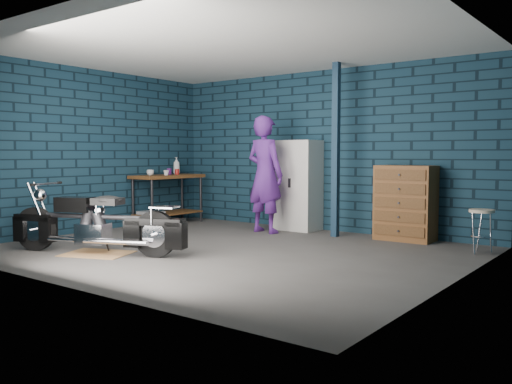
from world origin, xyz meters
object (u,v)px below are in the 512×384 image
at_px(person, 265,175).
at_px(tool_chest, 405,203).
at_px(storage_bin, 151,219).
at_px(motorcycle, 97,219).
at_px(locker, 298,185).
at_px(shop_stool, 481,232).
at_px(workbench, 168,199).

relative_size(person, tool_chest, 1.70).
height_order(person, storage_bin, person).
relative_size(motorcycle, storage_bin, 4.82).
bearing_deg(person, tool_chest, -159.09).
xyz_separation_m(person, tool_chest, (2.16, 0.58, -0.40)).
height_order(locker, shop_stool, locker).
relative_size(workbench, shop_stool, 2.43).
xyz_separation_m(person, storage_bin, (-2.07, -0.62, -0.82)).
distance_m(storage_bin, locker, 2.70).
relative_size(workbench, motorcycle, 0.67).
distance_m(workbench, shop_stool, 5.47).
distance_m(person, tool_chest, 2.27).
distance_m(workbench, tool_chest, 4.32).
xyz_separation_m(tool_chest, shop_stool, (1.21, -0.45, -0.27)).
xyz_separation_m(motorcycle, shop_stool, (3.97, 3.01, -0.17)).
xyz_separation_m(workbench, shop_stool, (5.46, 0.31, -0.17)).
height_order(person, tool_chest, person).
relative_size(motorcycle, shop_stool, 3.61).
bearing_deg(workbench, tool_chest, 10.17).
xyz_separation_m(motorcycle, person, (0.59, 2.87, 0.50)).
xyz_separation_m(motorcycle, storage_bin, (-1.47, 2.25, -0.32)).
bearing_deg(tool_chest, person, -164.90).
height_order(workbench, storage_bin, workbench).
bearing_deg(shop_stool, workbench, -176.72).
distance_m(locker, shop_stool, 3.18).
xyz_separation_m(motorcycle, tool_chest, (2.76, 3.46, 0.10)).
relative_size(locker, tool_chest, 1.36).
bearing_deg(motorcycle, shop_stool, 16.27).
xyz_separation_m(workbench, person, (2.09, 0.18, 0.50)).
xyz_separation_m(storage_bin, tool_chest, (4.23, 1.21, 0.43)).
relative_size(motorcycle, locker, 1.37).
height_order(workbench, tool_chest, tool_chest).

